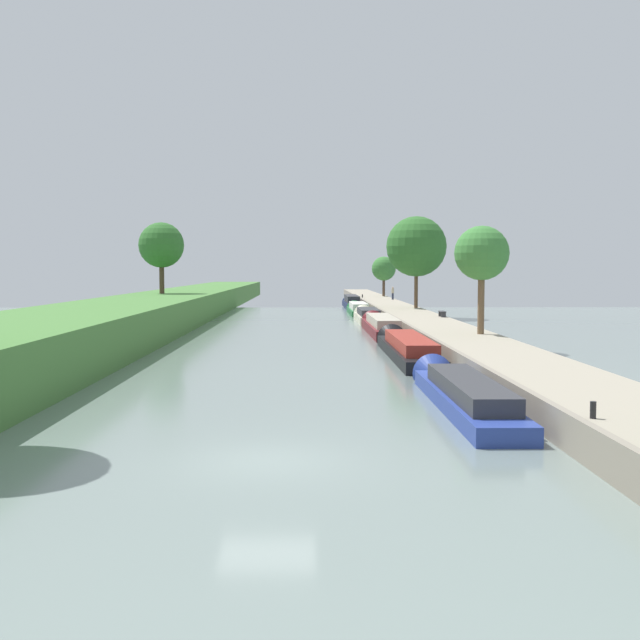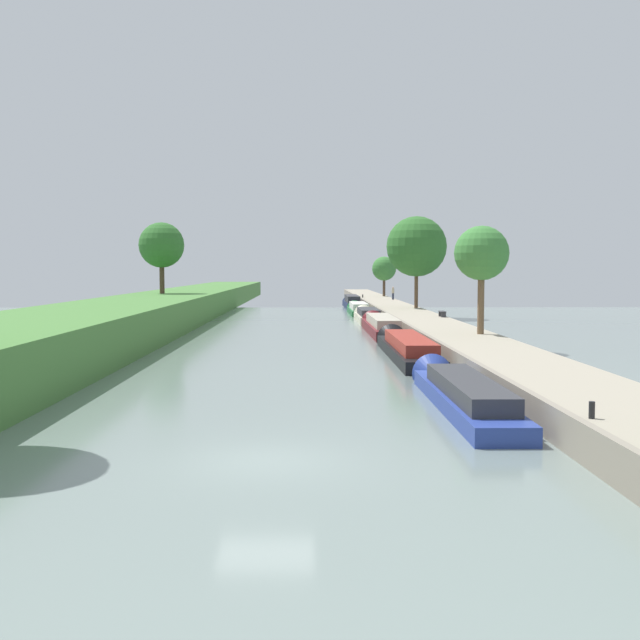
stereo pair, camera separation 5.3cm
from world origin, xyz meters
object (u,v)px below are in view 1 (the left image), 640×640
at_px(narrowboat_green, 358,309).
at_px(narrowboat_navy, 351,302).
at_px(narrowboat_cream, 367,316).
at_px(narrowboat_black, 406,347).
at_px(narrowboat_maroon, 381,326).
at_px(mooring_bollard_far, 362,296).
at_px(mooring_bollard_near, 593,410).
at_px(person_walking, 393,293).
at_px(park_bench, 442,313).
at_px(narrowboat_blue, 461,392).

bearing_deg(narrowboat_green, narrowboat_navy, 89.77).
distance_m(narrowboat_cream, narrowboat_green, 12.71).
bearing_deg(narrowboat_black, narrowboat_cream, 89.90).
xyz_separation_m(narrowboat_maroon, narrowboat_navy, (-0.06, 39.73, 0.10)).
bearing_deg(mooring_bollard_far, narrowboat_navy, -105.90).
distance_m(narrowboat_black, mooring_bollard_far, 62.54).
distance_m(narrowboat_black, narrowboat_navy, 55.89).
bearing_deg(mooring_bollard_near, narrowboat_maroon, 92.63).
distance_m(narrowboat_maroon, narrowboat_navy, 39.73).
relative_size(narrowboat_navy, person_walking, 8.75).
bearing_deg(mooring_bollard_near, narrowboat_navy, 91.36).
distance_m(narrowboat_black, mooring_bollard_near, 23.66).
xyz_separation_m(narrowboat_maroon, mooring_bollard_far, (1.83, 46.36, 0.68)).
relative_size(narrowboat_black, mooring_bollard_far, 34.98).
relative_size(narrowboat_green, park_bench, 8.31).
distance_m(narrowboat_cream, person_walking, 26.66).
distance_m(narrowboat_navy, mooring_bollard_far, 6.91).
bearing_deg(narrowboat_black, mooring_bollard_far, 88.26).
bearing_deg(mooring_bollard_near, narrowboat_black, 94.61).
bearing_deg(narrowboat_cream, park_bench, -61.44).
xyz_separation_m(narrowboat_maroon, narrowboat_cream, (-0.02, 13.41, -0.05)).
bearing_deg(mooring_bollard_far, narrowboat_maroon, -92.26).
relative_size(narrowboat_blue, narrowboat_cream, 1.17).
relative_size(narrowboat_blue, narrowboat_black, 0.84).
distance_m(narrowboat_blue, narrowboat_navy, 71.69).
xyz_separation_m(narrowboat_black, mooring_bollard_near, (1.90, -23.58, 0.73)).
relative_size(narrowboat_blue, narrowboat_green, 1.06).
height_order(narrowboat_green, narrowboat_navy, narrowboat_navy).
distance_m(narrowboat_cream, narrowboat_navy, 26.32).
bearing_deg(narrowboat_maroon, narrowboat_black, -90.26).
distance_m(narrowboat_maroon, narrowboat_cream, 13.41).
bearing_deg(narrowboat_navy, mooring_bollard_far, 74.10).
relative_size(narrowboat_maroon, narrowboat_green, 1.25).
xyz_separation_m(person_walking, mooring_bollard_near, (-3.41, -79.24, -0.65)).
distance_m(narrowboat_black, person_walking, 55.93).
bearing_deg(narrowboat_blue, park_bench, 81.26).
bearing_deg(narrowboat_cream, mooring_bollard_far, 86.78).
xyz_separation_m(narrowboat_black, mooring_bollard_far, (1.90, 62.51, 0.73)).
bearing_deg(mooring_bollard_near, person_walking, 87.54).
distance_m(narrowboat_navy, person_walking, 5.44).
height_order(narrowboat_cream, narrowboat_green, narrowboat_cream).
bearing_deg(narrowboat_navy, park_bench, -81.49).
distance_m(narrowboat_green, person_walking, 14.48).
xyz_separation_m(narrowboat_maroon, person_walking, (5.23, 39.51, 1.33)).
relative_size(narrowboat_blue, narrowboat_navy, 0.91).
relative_size(narrowboat_navy, mooring_bollard_near, 32.29).
xyz_separation_m(narrowboat_blue, narrowboat_black, (0.01, 15.80, 0.04)).
height_order(narrowboat_blue, narrowboat_navy, narrowboat_navy).
bearing_deg(narrowboat_cream, narrowboat_green, 90.41).
xyz_separation_m(narrowboat_blue, narrowboat_navy, (0.03, 71.68, 0.19)).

